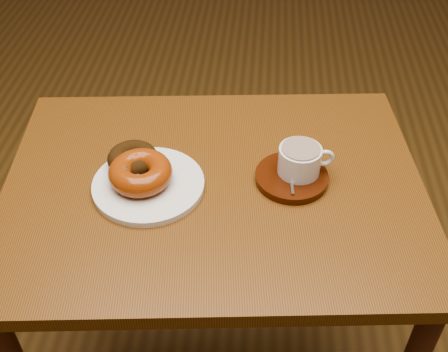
# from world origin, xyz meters

# --- Properties ---
(cafe_table) EXTENTS (0.88, 0.70, 0.77)m
(cafe_table) POSITION_xyz_m (-0.22, -0.08, 0.65)
(cafe_table) COLOR brown
(cafe_table) RESTS_ON ground
(donut_plate) EXTENTS (0.24, 0.24, 0.01)m
(donut_plate) POSITION_xyz_m (-0.35, -0.10, 0.78)
(donut_plate) COLOR white
(donut_plate) RESTS_ON cafe_table
(donut_cinnamon) EXTENTS (0.13, 0.13, 0.04)m
(donut_cinnamon) POSITION_xyz_m (-0.39, -0.05, 0.80)
(donut_cinnamon) COLOR black
(donut_cinnamon) RESTS_ON donut_plate
(donut_caramel) EXTENTS (0.15, 0.15, 0.05)m
(donut_caramel) POSITION_xyz_m (-0.36, -0.10, 0.81)
(donut_caramel) COLOR #933B10
(donut_caramel) RESTS_ON donut_plate
(saucer) EXTENTS (0.18, 0.18, 0.02)m
(saucer) POSITION_xyz_m (-0.07, -0.06, 0.78)
(saucer) COLOR #3A1507
(saucer) RESTS_ON cafe_table
(coffee_cup) EXTENTS (0.11, 0.08, 0.06)m
(coffee_cup) POSITION_xyz_m (-0.06, -0.05, 0.81)
(coffee_cup) COLOR white
(coffee_cup) RESTS_ON saucer
(teaspoon) EXTENTS (0.02, 0.10, 0.01)m
(teaspoon) POSITION_xyz_m (-0.08, -0.04, 0.79)
(teaspoon) COLOR silver
(teaspoon) RESTS_ON saucer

